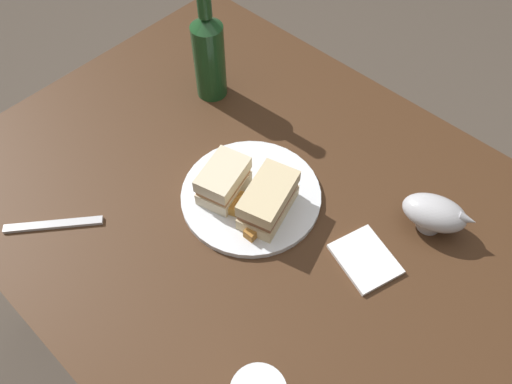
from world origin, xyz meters
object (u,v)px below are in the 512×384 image
(sandwich_half_left, at_px, (223,181))
(sandwich_half_right, at_px, (268,200))
(cider_bottle, at_px, (209,53))
(gravy_boat, at_px, (435,213))
(fork, at_px, (53,225))
(plate, at_px, (251,195))
(napkin, at_px, (365,259))

(sandwich_half_left, xyz_separation_m, sandwich_half_right, (-0.09, -0.02, 0.00))
(sandwich_half_right, relative_size, cider_bottle, 0.50)
(gravy_boat, bearing_deg, sandwich_half_right, 38.21)
(sandwich_half_right, xyz_separation_m, fork, (0.27, 0.29, -0.04))
(plate, distance_m, gravy_boat, 0.34)
(gravy_boat, relative_size, napkin, 1.23)
(sandwich_half_left, distance_m, fork, 0.32)
(napkin, bearing_deg, sandwich_half_left, 14.02)
(plate, bearing_deg, napkin, -170.85)
(napkin, bearing_deg, cider_bottle, -12.80)
(gravy_boat, height_order, cider_bottle, cider_bottle)
(sandwich_half_left, relative_size, sandwich_half_right, 0.83)
(cider_bottle, xyz_separation_m, napkin, (-0.51, 0.12, -0.10))
(napkin, bearing_deg, fork, 35.82)
(plate, xyz_separation_m, cider_bottle, (0.27, -0.15, 0.10))
(plate, bearing_deg, sandwich_half_left, 38.00)
(fork, bearing_deg, plate, 3.53)
(cider_bottle, bearing_deg, napkin, 167.20)
(sandwich_half_left, relative_size, fork, 0.64)
(sandwich_half_right, relative_size, fork, 0.76)
(sandwich_half_right, distance_m, napkin, 0.20)
(gravy_boat, bearing_deg, napkin, 72.30)
(sandwich_half_right, bearing_deg, sandwich_half_left, 14.93)
(plate, bearing_deg, sandwich_half_right, 171.86)
(fork, bearing_deg, cider_bottle, 45.96)
(napkin, height_order, fork, napkin)
(sandwich_half_right, distance_m, gravy_boat, 0.30)
(plate, relative_size, sandwich_half_left, 2.34)
(gravy_boat, height_order, fork, gravy_boat)
(sandwich_half_left, distance_m, napkin, 0.29)
(plate, distance_m, napkin, 0.24)
(fork, bearing_deg, gravy_boat, -6.50)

